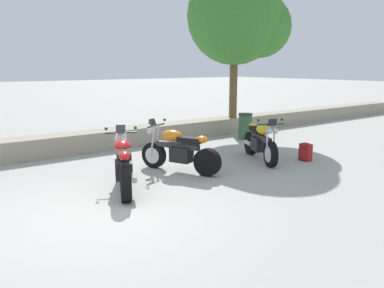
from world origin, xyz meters
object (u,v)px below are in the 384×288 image
(motorcycle_red_near_left, at_px, (123,165))
(motorcycle_yellow_far_right, at_px, (261,142))
(motorcycle_orange_centre, at_px, (179,151))
(leafy_tree_mid_left, at_px, (240,19))
(trash_bin, at_px, (245,126))
(rider_backpack, at_px, (305,151))

(motorcycle_red_near_left, xyz_separation_m, motorcycle_yellow_far_right, (3.93, 0.07, 0.00))
(motorcycle_red_near_left, relative_size, motorcycle_orange_centre, 1.00)
(motorcycle_red_near_left, distance_m, leafy_tree_mid_left, 8.17)
(leafy_tree_mid_left, relative_size, trash_bin, 6.05)
(motorcycle_orange_centre, distance_m, trash_bin, 4.60)
(motorcycle_yellow_far_right, relative_size, leafy_tree_mid_left, 0.37)
(rider_backpack, bearing_deg, trash_bin, 73.87)
(motorcycle_red_near_left, xyz_separation_m, trash_bin, (5.74, 2.49, -0.05))
(motorcycle_red_near_left, distance_m, motorcycle_yellow_far_right, 3.93)
(motorcycle_orange_centre, distance_m, motorcycle_yellow_far_right, 2.34)
(motorcycle_orange_centre, xyz_separation_m, trash_bin, (4.12, 2.06, -0.05))
(rider_backpack, distance_m, trash_bin, 3.27)
(motorcycle_yellow_far_right, relative_size, trash_bin, 2.24)
(motorcycle_orange_centre, bearing_deg, trash_bin, 26.55)
(motorcycle_red_near_left, height_order, rider_backpack, motorcycle_red_near_left)
(trash_bin, bearing_deg, motorcycle_orange_centre, -153.45)
(motorcycle_red_near_left, height_order, motorcycle_yellow_far_right, same)
(leafy_tree_mid_left, bearing_deg, rider_backpack, -110.79)
(motorcycle_red_near_left, relative_size, leafy_tree_mid_left, 0.37)
(motorcycle_orange_centre, height_order, motorcycle_yellow_far_right, same)
(motorcycle_red_near_left, bearing_deg, motorcycle_orange_centre, 14.88)
(motorcycle_yellow_far_right, bearing_deg, trash_bin, 53.19)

